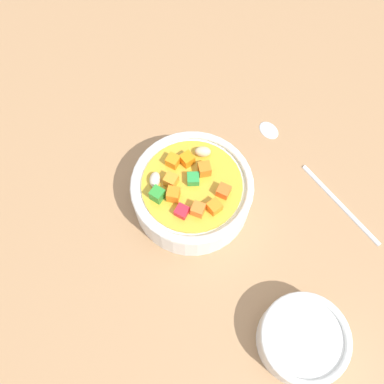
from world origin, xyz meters
The scene contains 4 objects.
ground_plane centered at (0.00, 0.00, -1.00)cm, with size 140.00×140.00×2.00cm, color #9E754F.
soup_bowl_main centered at (-0.02, -0.01, 3.09)cm, with size 15.84×15.84×7.06cm.
spoon centered at (13.89, 9.78, 0.35)cm, with size 20.36×15.26×0.72cm.
side_bowl_small centered at (17.74, -13.68, 2.28)cm, with size 10.28×10.28×4.42cm.
Camera 1 is at (7.01, -22.13, 53.93)cm, focal length 39.74 mm.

